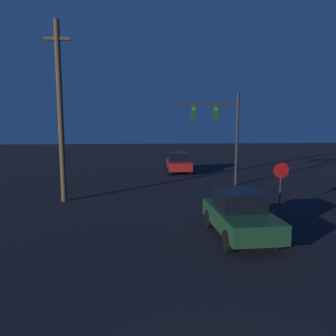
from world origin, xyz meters
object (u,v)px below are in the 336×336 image
car_near (240,215)px  car_far (178,163)px  traffic_signal_mast (220,125)px  stop_sign (281,178)px  utility_pole (60,111)px

car_near → car_far: bearing=-90.8°
car_near → traffic_signal_mast: size_ratio=0.67×
car_near → car_far: size_ratio=1.01×
stop_sign → traffic_signal_mast: bearing=101.2°
stop_sign → utility_pole: 11.15m
car_near → traffic_signal_mast: bearing=-101.8°
stop_sign → utility_pole: bearing=164.5°
car_far → utility_pole: bearing=53.7°
traffic_signal_mast → car_far: bearing=110.0°
car_near → car_far: (-0.53, 15.19, 0.00)m
car_far → stop_sign: size_ratio=1.73×
car_near → stop_sign: size_ratio=1.75×
car_far → utility_pole: (-7.00, -9.23, 3.82)m
traffic_signal_mast → stop_sign: (1.28, -6.49, -2.34)m
traffic_signal_mast → utility_pole: size_ratio=0.66×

